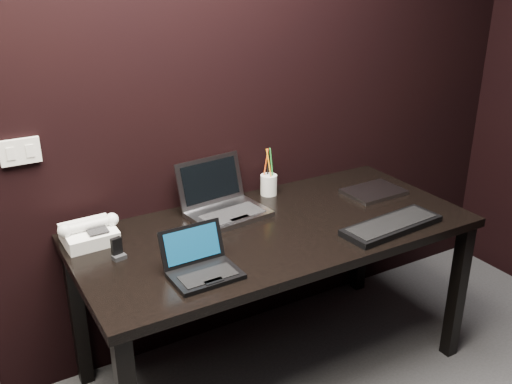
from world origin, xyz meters
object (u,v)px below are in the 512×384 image
silver_laptop (224,205)px  mobile_phone (118,251)px  ext_keyboard (392,225)px  pen_cup (269,184)px  netbook (202,266)px  closed_laptop (374,192)px  desk (275,242)px  desk_phone (89,233)px

silver_laptop → mobile_phone: 0.56m
silver_laptop → ext_keyboard: 0.74m
silver_laptop → pen_cup: size_ratio=1.56×
ext_keyboard → mobile_phone: (-1.09, 0.33, 0.02)m
netbook → closed_laptop: bearing=14.5°
desk → netbook: size_ratio=6.75×
ext_keyboard → pen_cup: pen_cup is taller
desk → netbook: bearing=-155.4°
desk → silver_laptop: (-0.13, 0.23, 0.12)m
silver_laptop → closed_laptop: silver_laptop is taller
desk → closed_laptop: 0.62m
pen_cup → silver_laptop: bearing=-162.5°
desk_phone → netbook: bearing=-57.2°
mobile_phone → pen_cup: bearing=17.0°
netbook → pen_cup: bearing=40.9°
desk_phone → closed_laptop: bearing=-7.4°
netbook → pen_cup: pen_cup is taller
ext_keyboard → closed_laptop: bearing=60.2°
desk_phone → mobile_phone: bearing=-71.8°
ext_keyboard → desk_phone: 1.26m
desk → netbook: (-0.44, -0.20, 0.11)m
netbook → desk: bearing=24.6°
closed_laptop → mobile_phone: 1.28m
ext_keyboard → closed_laptop: 0.39m
closed_laptop → pen_cup: size_ratio=1.21×
desk → mobile_phone: bearing=174.4°
netbook → ext_keyboard: size_ratio=0.53×
ext_keyboard → closed_laptop: size_ratio=1.69×
desk_phone → mobile_phone: 0.19m
ext_keyboard → silver_laptop: bearing=138.1°
netbook → mobile_phone: bearing=130.6°
ext_keyboard → desk_phone: (-1.15, 0.51, 0.03)m
desk → pen_cup: 0.38m
ext_keyboard → pen_cup: bearing=113.7°
desk → desk_phone: size_ratio=6.85×
desk → desk_phone: 0.78m
desk_phone → pen_cup: 0.89m
closed_laptop → mobile_phone: (-1.28, -0.00, 0.02)m
desk_phone → pen_cup: pen_cup is taller
closed_laptop → mobile_phone: mobile_phone is taller
pen_cup → desk_phone: bearing=-175.2°
silver_laptop → desk_phone: silver_laptop is taller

